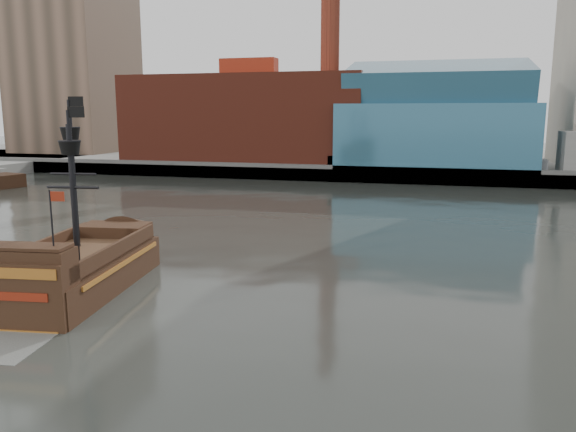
% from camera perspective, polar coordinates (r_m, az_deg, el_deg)
% --- Properties ---
extents(ground, '(400.00, 400.00, 0.00)m').
position_cam_1_polar(ground, '(28.27, -9.51, -11.54)').
color(ground, '#252823').
rests_on(ground, ground).
extents(promenade_far, '(220.00, 60.00, 2.00)m').
position_cam_1_polar(promenade_far, '(116.67, 9.73, 5.53)').
color(promenade_far, slate).
rests_on(promenade_far, ground).
extents(seawall, '(220.00, 1.00, 2.60)m').
position_cam_1_polar(seawall, '(87.45, 7.82, 4.22)').
color(seawall, '#4C4C49').
rests_on(seawall, ground).
extents(skyline, '(149.00, 45.00, 62.00)m').
position_cam_1_polar(skyline, '(109.39, 12.56, 17.49)').
color(skyline, brown).
rests_on(skyline, promenade_far).
extents(pirate_ship, '(7.14, 17.00, 12.33)m').
position_cam_1_polar(pirate_ship, '(35.76, -20.61, -5.50)').
color(pirate_ship, black).
rests_on(pirate_ship, ground).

